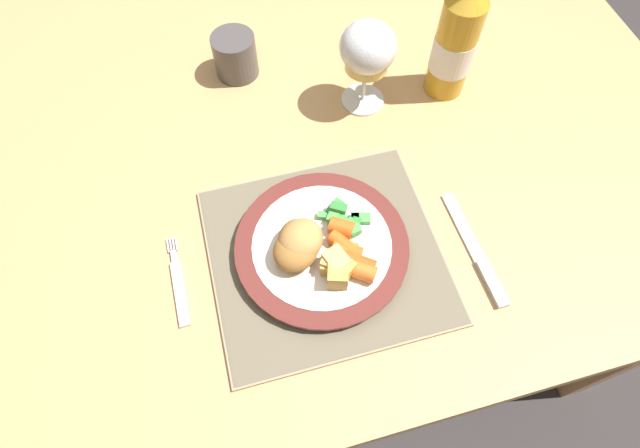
{
  "coord_description": "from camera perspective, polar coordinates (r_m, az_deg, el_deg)",
  "views": [
    {
      "loc": [
        -0.07,
        -0.53,
        1.38
      ],
      "look_at": [
        0.02,
        -0.21,
        0.78
      ],
      "focal_mm": 28.0,
      "sensor_mm": 36.0,
      "label": 1
    }
  ],
  "objects": [
    {
      "name": "green_beans_pile",
      "position": [
        0.7,
        2.83,
        0.61
      ],
      "size": [
        0.07,
        0.06,
        0.02
      ],
      "color": "#4CA84C",
      "rests_on": "dinner_plate"
    },
    {
      "name": "bottle",
      "position": [
        0.86,
        15.25,
        19.46
      ],
      "size": [
        0.07,
        0.07,
        0.26
      ],
      "color": "gold",
      "rests_on": "dining_table"
    },
    {
      "name": "ground_plane",
      "position": [
        1.48,
        -2.78,
        -8.32
      ],
      "size": [
        6.0,
        6.0,
        0.0
      ],
      "primitive_type": "plane",
      "color": "#383333"
    },
    {
      "name": "dining_table",
      "position": [
        0.9,
        -4.57,
        7.06
      ],
      "size": [
        1.39,
        0.97,
        0.74
      ],
      "color": "tan",
      "rests_on": "ground"
    },
    {
      "name": "placemat",
      "position": [
        0.7,
        0.64,
        -3.52
      ],
      "size": [
        0.32,
        0.3,
        0.01
      ],
      "color": "gray",
      "rests_on": "dining_table"
    },
    {
      "name": "table_knife",
      "position": [
        0.74,
        17.71,
        -3.7
      ],
      "size": [
        0.02,
        0.19,
        0.01
      ],
      "color": "silver",
      "rests_on": "dining_table"
    },
    {
      "name": "roast_potatoes",
      "position": [
        0.65,
        1.9,
        -4.96
      ],
      "size": [
        0.05,
        0.06,
        0.03
      ],
      "color": "gold",
      "rests_on": "dinner_plate"
    },
    {
      "name": "fork",
      "position": [
        0.71,
        -15.81,
        -6.9
      ],
      "size": [
        0.02,
        0.14,
        0.01
      ],
      "color": "silver",
      "rests_on": "dining_table"
    },
    {
      "name": "glazed_carrots",
      "position": [
        0.67,
        3.57,
        -3.25
      ],
      "size": [
        0.06,
        0.11,
        0.02
      ],
      "color": "orange",
      "rests_on": "dinner_plate"
    },
    {
      "name": "dinner_plate",
      "position": [
        0.69,
        0.21,
        -2.64
      ],
      "size": [
        0.24,
        0.24,
        0.02
      ],
      "color": "white",
      "rests_on": "placemat"
    },
    {
      "name": "breaded_croquettes",
      "position": [
        0.66,
        -2.59,
        -2.23
      ],
      "size": [
        0.1,
        0.1,
        0.05
      ],
      "color": "#A87033",
      "rests_on": "dinner_plate"
    },
    {
      "name": "drinking_cup",
      "position": [
        0.91,
        -9.69,
        18.56
      ],
      "size": [
        0.07,
        0.07,
        0.07
      ],
      "color": "#4C4747",
      "rests_on": "dining_table"
    },
    {
      "name": "wine_glass",
      "position": [
        0.8,
        5.46,
        19.07
      ],
      "size": [
        0.09,
        0.09,
        0.15
      ],
      "color": "silver",
      "rests_on": "dining_table"
    }
  ]
}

